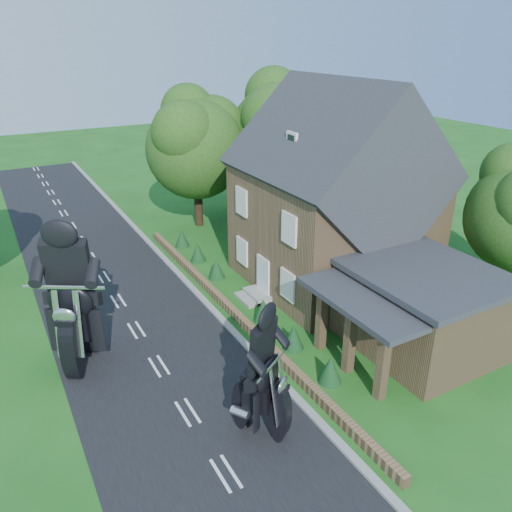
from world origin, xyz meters
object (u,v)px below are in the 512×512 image
house (334,201)px  motorcycle_lead (262,414)px  motorcycle_follow (81,345)px  annex (420,308)px  garden_wall (234,312)px

house → motorcycle_lead: size_ratio=6.61×
motorcycle_follow → annex: bearing=-172.3°
annex → motorcycle_follow: 13.54m
garden_wall → motorcycle_follow: 6.90m
garden_wall → motorcycle_follow: size_ratio=11.12×
motorcycle_lead → motorcycle_follow: bearing=-88.8°
annex → motorcycle_follow: size_ratio=3.56×
house → motorcycle_follow: (-13.04, -1.46, -3.42)m
annex → motorcycle_lead: 8.24m
garden_wall → annex: 8.19m
annex → motorcycle_follow: (-12.42, 5.34, -0.85)m
annex → motorcycle_follow: bearing=156.7°
house → motorcycle_follow: 13.56m
garden_wall → annex: size_ratio=3.12×
garden_wall → motorcycle_follow: motorcycle_follow is taller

